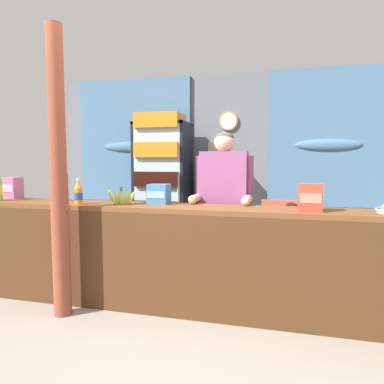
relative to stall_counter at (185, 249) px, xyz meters
name	(u,v)px	position (x,y,z in m)	size (l,w,h in m)	color
ground_plane	(204,284)	(-0.01, 0.74, -0.55)	(7.03, 7.03, 0.00)	gray
back_wall_curtained	(227,159)	(-0.03, 2.41, 0.76)	(5.28, 0.22, 2.53)	slate
stall_counter	(185,249)	(0.00, 0.00, 0.00)	(4.12, 0.45, 0.90)	brown
timber_post	(59,180)	(-0.99, -0.27, 0.58)	(0.17, 0.14, 2.37)	brown
drink_fridge	(162,178)	(-0.87, 1.91, 0.50)	(0.73, 0.61, 1.93)	black
bottle_shelf_rack	(219,204)	(-0.09, 2.11, 0.12)	(0.48, 0.28, 1.30)	brown
plastic_lawn_chair	(281,231)	(0.77, 1.29, -0.06)	(0.47, 0.47, 0.86)	#E5563D
shopkeeper	(224,193)	(0.24, 0.51, 0.43)	(0.55, 0.42, 1.56)	#28282D
soda_bottle_orange_soda	(78,193)	(-0.98, -0.02, 0.45)	(0.07, 0.07, 0.23)	orange
soda_bottle_iced_tea	(58,192)	(-1.31, 0.16, 0.44)	(0.07, 0.07, 0.21)	brown
snack_box_crackers	(310,198)	(0.98, 0.04, 0.46)	(0.17, 0.11, 0.21)	#E5422D
snack_box_biscuit	(159,194)	(-0.30, 0.20, 0.44)	(0.18, 0.16, 0.18)	#3D75B7
snack_box_wafer	(12,188)	(-1.92, 0.25, 0.46)	(0.17, 0.15, 0.22)	#B76699
banana_bunch	(121,198)	(-0.60, 0.06, 0.41)	(0.28, 0.05, 0.16)	#B7C647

